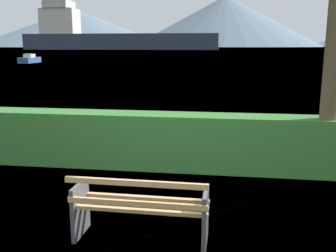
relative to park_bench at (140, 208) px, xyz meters
name	(u,v)px	position (x,y,z in m)	size (l,w,h in m)	color
ground_plane	(142,238)	(0.00, 0.06, -0.42)	(1400.00, 1400.00, 0.00)	olive
water_surface	(224,48)	(0.00, 307.17, -0.42)	(620.00, 620.00, 0.00)	#7A99A8
park_bench	(140,208)	(0.00, 0.00, 0.00)	(1.64, 0.59, 0.87)	tan
hedge_row	(172,141)	(0.00, 2.86, 0.11)	(8.32, 0.65, 1.06)	#387A33
cargo_ship_large	(106,36)	(-61.91, 196.37, 6.66)	(102.86, 14.61, 25.35)	#2D384C
sailboat_mid	(30,60)	(-24.97, 44.51, 0.03)	(1.76, 4.34, 1.20)	#335693
distant_hills	(275,22)	(70.56, 573.82, 33.79)	(800.71, 339.52, 74.13)	slate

